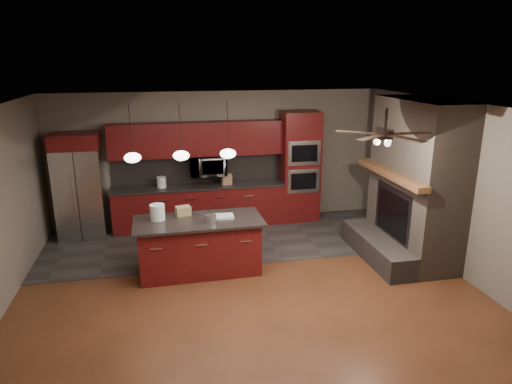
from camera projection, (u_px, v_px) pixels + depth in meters
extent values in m
plane|color=brown|center=(246.00, 282.00, 7.32)|extent=(7.00, 7.00, 0.00)
cube|color=white|center=(245.00, 105.00, 6.52)|extent=(7.00, 6.00, 0.02)
cube|color=#645C50|center=(219.00, 158.00, 9.74)|extent=(7.00, 0.02, 2.80)
cube|color=#645C50|center=(451.00, 186.00, 7.61)|extent=(0.02, 6.00, 2.80)
cube|color=#35322F|center=(229.00, 239.00, 9.00)|extent=(7.00, 2.40, 0.01)
cube|color=brown|center=(416.00, 181.00, 7.91)|extent=(0.80, 2.00, 2.80)
cube|color=#3F3834|center=(377.00, 248.00, 8.12)|extent=(0.50, 2.00, 0.40)
cube|color=#2D2D30|center=(393.00, 214.00, 8.00)|extent=(0.05, 1.20, 0.95)
cube|color=black|center=(392.00, 214.00, 7.99)|extent=(0.02, 1.00, 0.75)
cube|color=brown|center=(391.00, 174.00, 7.77)|extent=(0.22, 2.10, 0.10)
cube|color=#5A1210|center=(200.00, 207.00, 9.64)|extent=(3.55, 0.60, 0.86)
cube|color=black|center=(199.00, 186.00, 9.51)|extent=(3.59, 0.64, 0.04)
cube|color=black|center=(198.00, 168.00, 9.68)|extent=(3.55, 0.03, 0.60)
cube|color=#5A1210|center=(197.00, 139.00, 9.35)|extent=(3.55, 0.35, 0.70)
cube|color=#5A1210|center=(300.00, 167.00, 9.85)|extent=(0.80, 0.60, 2.38)
cube|color=silver|center=(303.00, 181.00, 9.63)|extent=(0.70, 0.03, 0.52)
cube|color=black|center=(304.00, 181.00, 9.61)|extent=(0.55, 0.02, 0.35)
cube|color=silver|center=(304.00, 153.00, 9.46)|extent=(0.70, 0.03, 0.52)
cube|color=black|center=(305.00, 153.00, 9.44)|extent=(0.55, 0.02, 0.35)
imported|color=silver|center=(208.00, 166.00, 9.48)|extent=(0.73, 0.41, 0.50)
cube|color=silver|center=(81.00, 193.00, 8.97)|extent=(0.89, 0.72, 1.78)
cube|color=#2D2D30|center=(78.00, 199.00, 8.62)|extent=(0.02, 0.02, 1.76)
cube|color=silver|center=(72.00, 196.00, 8.58)|extent=(0.03, 0.03, 0.89)
cube|color=silver|center=(83.00, 196.00, 8.62)|extent=(0.03, 0.03, 0.89)
cube|color=#5A1210|center=(75.00, 141.00, 8.67)|extent=(0.89, 0.72, 0.30)
cube|color=#5A1210|center=(200.00, 247.00, 7.55)|extent=(1.95, 0.82, 0.88)
cube|color=black|center=(199.00, 221.00, 7.42)|extent=(2.10, 0.97, 0.04)
cylinder|color=white|center=(157.00, 212.00, 7.39)|extent=(0.29, 0.29, 0.26)
cylinder|color=#BABABF|center=(211.00, 219.00, 7.28)|extent=(0.22, 0.22, 0.12)
cube|color=silver|center=(223.00, 216.00, 7.53)|extent=(0.37, 0.27, 0.04)
cube|color=#9B8150|center=(183.00, 211.00, 7.62)|extent=(0.27, 0.22, 0.15)
cylinder|color=silver|center=(161.00, 182.00, 9.32)|extent=(0.24, 0.24, 0.22)
cube|color=#A16F53|center=(227.00, 179.00, 9.54)|extent=(0.22, 0.19, 0.22)
cylinder|color=black|center=(130.00, 129.00, 6.97)|extent=(0.01, 0.01, 0.78)
ellipsoid|color=white|center=(133.00, 158.00, 7.09)|extent=(0.26, 0.26, 0.16)
cylinder|color=black|center=(180.00, 127.00, 7.11)|extent=(0.01, 0.01, 0.78)
ellipsoid|color=white|center=(181.00, 156.00, 7.24)|extent=(0.26, 0.26, 0.16)
cylinder|color=black|center=(227.00, 126.00, 7.26)|extent=(0.01, 0.01, 0.78)
ellipsoid|color=white|center=(228.00, 154.00, 7.39)|extent=(0.26, 0.26, 0.16)
cylinder|color=black|center=(386.00, 120.00, 6.17)|extent=(0.04, 0.04, 0.30)
cylinder|color=black|center=(385.00, 134.00, 6.23)|extent=(0.24, 0.24, 0.12)
cube|color=black|center=(410.00, 133.00, 6.30)|extent=(0.60, 0.12, 0.01)
cube|color=black|center=(380.00, 130.00, 6.59)|extent=(0.30, 0.61, 0.01)
cube|color=black|center=(357.00, 132.00, 6.38)|extent=(0.56, 0.45, 0.01)
cube|color=black|center=(371.00, 138.00, 5.96)|extent=(0.56, 0.45, 0.01)
cube|color=black|center=(406.00, 138.00, 5.91)|extent=(0.30, 0.61, 0.01)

